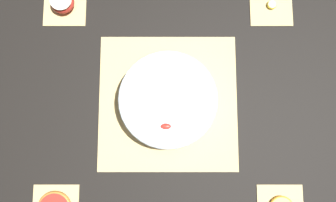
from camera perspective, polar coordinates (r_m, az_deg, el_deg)
name	(u,v)px	position (r m, az deg, el deg)	size (l,w,h in m)	color
ground_plane	(168,103)	(0.96, 0.00, -0.29)	(6.00, 6.00, 0.00)	black
bamboo_mat_center	(168,102)	(0.96, 0.00, -0.26)	(0.40, 0.40, 0.01)	#D6B775
coaster_mat_far_left	(65,6)	(1.09, -17.49, 15.58)	(0.13, 0.13, 0.01)	#D6B775
coaster_mat_far_right	(271,6)	(1.09, 17.54, 15.52)	(0.13, 0.13, 0.01)	#D6B775
fruit_salad_bowl	(168,100)	(0.91, -0.04, 0.11)	(0.27, 0.27, 0.07)	silver
apple_half	(63,2)	(1.07, -17.87, 16.07)	(0.07, 0.07, 0.04)	#B72D23
banana_coin_single	(272,5)	(1.08, 17.67, 15.68)	(0.03, 0.03, 0.01)	beige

